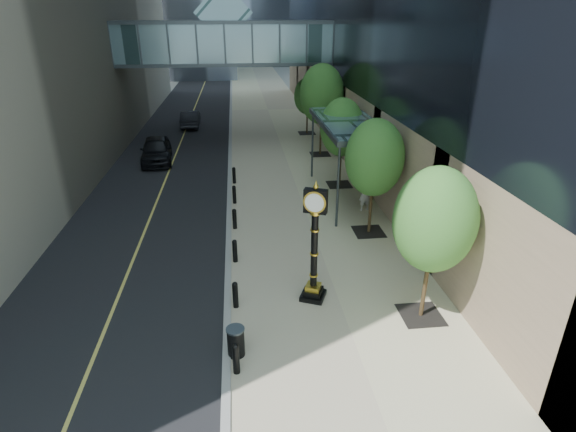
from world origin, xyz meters
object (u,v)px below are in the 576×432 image
(trash_bin, at_px, (236,342))
(car_near, at_px, (156,150))
(street_clock, at_px, (314,252))
(pedestrian, at_px, (365,194))
(car_far, at_px, (190,119))

(trash_bin, height_order, car_near, car_near)
(street_clock, height_order, car_near, street_clock)
(pedestrian, height_order, car_near, pedestrian)
(trash_bin, height_order, car_far, car_far)
(street_clock, distance_m, trash_bin, 4.14)
(street_clock, distance_m, pedestrian, 8.66)
(car_near, height_order, car_far, car_near)
(street_clock, relative_size, pedestrian, 2.39)
(car_near, relative_size, car_far, 1.12)
(pedestrian, bearing_deg, trash_bin, 43.75)
(street_clock, height_order, pedestrian, street_clock)
(street_clock, distance_m, car_far, 29.22)
(pedestrian, bearing_deg, car_far, -75.79)
(street_clock, height_order, car_far, street_clock)
(trash_bin, relative_size, pedestrian, 0.49)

